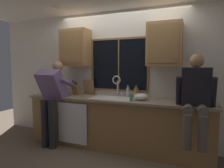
{
  "coord_description": "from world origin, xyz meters",
  "views": [
    {
      "loc": [
        1.25,
        -3.54,
        1.51
      ],
      "look_at": [
        -0.05,
        -0.3,
        1.18
      ],
      "focal_mm": 31.11,
      "sensor_mm": 36.0,
      "label": 1
    }
  ],
  "objects_px": {
    "person_standing": "(52,94)",
    "bottle_tall_clear": "(136,92)",
    "cutting_board": "(89,87)",
    "bottle_green_glass": "(128,92)",
    "knife_block": "(76,89)",
    "mixing_bowl": "(141,97)",
    "person_sitting_on_counter": "(196,94)",
    "soap_dispenser": "(131,97)"
  },
  "relations": [
    {
      "from": "person_standing",
      "to": "mixing_bowl",
      "type": "relative_size",
      "value": 6.47
    },
    {
      "from": "person_standing",
      "to": "bottle_tall_clear",
      "type": "xyz_separation_m",
      "value": [
        1.47,
        0.51,
        0.05
      ]
    },
    {
      "from": "person_standing",
      "to": "bottle_tall_clear",
      "type": "distance_m",
      "value": 1.56
    },
    {
      "from": "knife_block",
      "to": "person_sitting_on_counter",
      "type": "bearing_deg",
      "value": -9.32
    },
    {
      "from": "cutting_board",
      "to": "soap_dispenser",
      "type": "height_order",
      "value": "cutting_board"
    },
    {
      "from": "knife_block",
      "to": "soap_dispenser",
      "type": "xyz_separation_m",
      "value": [
        1.24,
        -0.29,
        -0.04
      ]
    },
    {
      "from": "cutting_board",
      "to": "mixing_bowl",
      "type": "bearing_deg",
      "value": -10.74
    },
    {
      "from": "bottle_green_glass",
      "to": "soap_dispenser",
      "type": "bearing_deg",
      "value": -65.6
    },
    {
      "from": "person_sitting_on_counter",
      "to": "cutting_board",
      "type": "xyz_separation_m",
      "value": [
        -1.98,
        0.49,
        -0.03
      ]
    },
    {
      "from": "person_sitting_on_counter",
      "to": "mixing_bowl",
      "type": "relative_size",
      "value": 5.11
    },
    {
      "from": "person_sitting_on_counter",
      "to": "bottle_tall_clear",
      "type": "relative_size",
      "value": 5.17
    },
    {
      "from": "knife_block",
      "to": "bottle_tall_clear",
      "type": "xyz_separation_m",
      "value": [
        1.22,
        0.08,
        -0.01
      ]
    },
    {
      "from": "person_standing",
      "to": "bottle_tall_clear",
      "type": "relative_size",
      "value": 6.54
    },
    {
      "from": "person_sitting_on_counter",
      "to": "mixing_bowl",
      "type": "bearing_deg",
      "value": 162.14
    },
    {
      "from": "person_sitting_on_counter",
      "to": "soap_dispenser",
      "type": "xyz_separation_m",
      "value": [
        -0.97,
        0.07,
        -0.12
      ]
    },
    {
      "from": "cutting_board",
      "to": "bottle_tall_clear",
      "type": "relative_size",
      "value": 1.27
    },
    {
      "from": "bottle_green_glass",
      "to": "cutting_board",
      "type": "bearing_deg",
      "value": 179.75
    },
    {
      "from": "knife_block",
      "to": "cutting_board",
      "type": "height_order",
      "value": "cutting_board"
    },
    {
      "from": "cutting_board",
      "to": "bottle_tall_clear",
      "type": "height_order",
      "value": "cutting_board"
    },
    {
      "from": "cutting_board",
      "to": "bottle_green_glass",
      "type": "relative_size",
      "value": 1.32
    },
    {
      "from": "mixing_bowl",
      "to": "soap_dispenser",
      "type": "height_order",
      "value": "soap_dispenser"
    },
    {
      "from": "person_sitting_on_counter",
      "to": "knife_block",
      "type": "distance_m",
      "value": 2.23
    },
    {
      "from": "person_standing",
      "to": "person_sitting_on_counter",
      "type": "distance_m",
      "value": 2.46
    },
    {
      "from": "person_sitting_on_counter",
      "to": "bottle_green_glass",
      "type": "distance_m",
      "value": 1.25
    },
    {
      "from": "knife_block",
      "to": "cutting_board",
      "type": "bearing_deg",
      "value": 30.1
    },
    {
      "from": "bottle_tall_clear",
      "to": "person_standing",
      "type": "bearing_deg",
      "value": -161.05
    },
    {
      "from": "mixing_bowl",
      "to": "person_standing",
      "type": "bearing_deg",
      "value": -168.1
    },
    {
      "from": "soap_dispenser",
      "to": "person_sitting_on_counter",
      "type": "bearing_deg",
      "value": -4.35
    },
    {
      "from": "person_standing",
      "to": "bottle_green_glass",
      "type": "distance_m",
      "value": 1.41
    },
    {
      "from": "mixing_bowl",
      "to": "cutting_board",
      "type": "bearing_deg",
      "value": 169.26
    },
    {
      "from": "person_standing",
      "to": "cutting_board",
      "type": "height_order",
      "value": "person_standing"
    },
    {
      "from": "knife_block",
      "to": "mixing_bowl",
      "type": "relative_size",
      "value": 1.3
    },
    {
      "from": "soap_dispenser",
      "to": "bottle_tall_clear",
      "type": "distance_m",
      "value": 0.37
    },
    {
      "from": "cutting_board",
      "to": "bottle_green_glass",
      "type": "height_order",
      "value": "cutting_board"
    },
    {
      "from": "mixing_bowl",
      "to": "knife_block",
      "type": "bearing_deg",
      "value": 176.32
    },
    {
      "from": "knife_block",
      "to": "soap_dispenser",
      "type": "distance_m",
      "value": 1.27
    },
    {
      "from": "bottle_tall_clear",
      "to": "person_sitting_on_counter",
      "type": "bearing_deg",
      "value": -24.26
    },
    {
      "from": "knife_block",
      "to": "bottle_green_glass",
      "type": "height_order",
      "value": "knife_block"
    },
    {
      "from": "mixing_bowl",
      "to": "bottle_tall_clear",
      "type": "bearing_deg",
      "value": 127.78
    },
    {
      "from": "soap_dispenser",
      "to": "knife_block",
      "type": "bearing_deg",
      "value": 166.89
    },
    {
      "from": "person_standing",
      "to": "bottle_green_glass",
      "type": "height_order",
      "value": "person_standing"
    },
    {
      "from": "knife_block",
      "to": "bottle_tall_clear",
      "type": "height_order",
      "value": "knife_block"
    }
  ]
}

